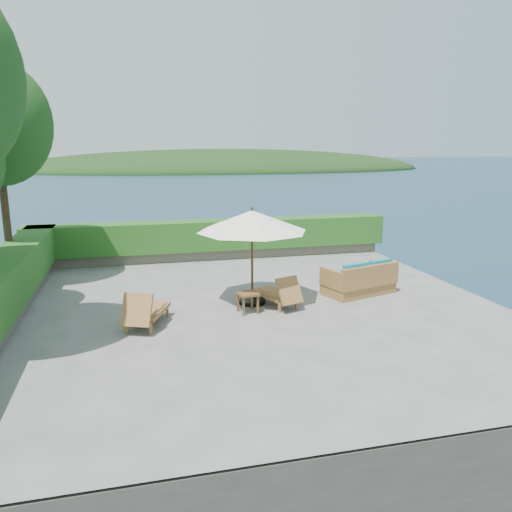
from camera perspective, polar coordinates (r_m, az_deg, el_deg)
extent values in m
plane|color=gray|center=(12.21, -0.46, -5.89)|extent=(12.00, 12.00, 0.00)
cube|color=#514A40|center=(12.79, -0.45, -12.51)|extent=(12.00, 12.00, 3.00)
plane|color=#152F41|center=(13.46, -0.43, -18.12)|extent=(600.00, 600.00, 0.00)
ellipsoid|color=black|center=(153.95, -3.70, 9.80)|extent=(126.00, 57.60, 12.60)
cube|color=#676152|center=(17.48, -4.77, 0.27)|extent=(12.00, 0.60, 0.36)
cube|color=#676152|center=(12.20, -27.15, -6.45)|extent=(0.60, 12.00, 0.36)
cube|color=#234C15|center=(17.35, -4.81, 2.44)|extent=(12.40, 0.90, 1.00)
cylinder|color=#49351C|center=(14.92, -26.78, 5.32)|extent=(0.20, 0.20, 4.68)
cylinder|color=black|center=(12.51, -0.44, -5.20)|extent=(0.67, 0.67, 0.10)
cylinder|color=#3D2716|center=(12.22, -0.45, -0.19)|extent=(0.06, 0.06, 2.34)
cone|color=white|center=(12.06, -0.45, 4.03)|extent=(2.78, 2.78, 0.52)
sphere|color=#3D2716|center=(12.02, -0.46, 5.49)|extent=(0.09, 0.09, 0.08)
cube|color=#985D37|center=(10.89, -14.57, -7.95)|extent=(0.07, 0.07, 0.24)
cube|color=#985D37|center=(10.71, -11.93, -8.17)|extent=(0.07, 0.07, 0.24)
cube|color=#985D37|center=(11.88, -12.54, -6.13)|extent=(0.07, 0.07, 0.24)
cube|color=#985D37|center=(11.71, -10.11, -6.29)|extent=(0.07, 0.07, 0.24)
cube|color=#985D37|center=(11.32, -12.13, -6.18)|extent=(1.02, 1.36, 0.08)
cube|color=#985D37|center=(10.62, -13.46, -6.01)|extent=(0.72, 0.60, 0.66)
cube|color=#985D37|center=(11.22, -14.02, -5.69)|extent=(0.35, 0.76, 0.05)
cube|color=#985D37|center=(11.01, -10.92, -5.89)|extent=(0.35, 0.76, 0.05)
cube|color=#985D37|center=(11.82, 2.71, -5.96)|extent=(0.07, 0.07, 0.23)
cube|color=#985D37|center=(12.10, 4.64, -5.54)|extent=(0.07, 0.07, 0.23)
cube|color=#985D37|center=(12.66, -0.12, -4.69)|extent=(0.07, 0.07, 0.23)
cube|color=#985D37|center=(12.92, 1.74, -4.34)|extent=(0.07, 0.07, 0.23)
cube|color=#985D37|center=(12.39, 1.97, -4.34)|extent=(0.93, 1.29, 0.08)
cube|color=#985D37|center=(11.81, 3.84, -3.96)|extent=(0.68, 0.55, 0.62)
cube|color=#985D37|center=(12.05, 1.28, -4.17)|extent=(0.30, 0.73, 0.04)
cube|color=#985D37|center=(12.39, 3.60, -3.72)|extent=(0.30, 0.73, 0.04)
cube|color=brown|center=(11.57, -1.43, -5.82)|extent=(0.05, 0.05, 0.44)
cube|color=brown|center=(11.70, 0.21, -5.61)|extent=(0.05, 0.05, 0.44)
cube|color=brown|center=(11.89, -2.08, -5.33)|extent=(0.05, 0.05, 0.44)
cube|color=brown|center=(12.01, -0.48, -5.12)|extent=(0.05, 0.05, 0.44)
cube|color=brown|center=(11.72, -0.95, -4.33)|extent=(0.53, 0.53, 0.05)
cube|color=#985D37|center=(13.58, 11.62, -3.37)|extent=(2.05, 1.43, 0.41)
cube|color=#985D37|center=(13.18, 12.96, -2.27)|extent=(1.83, 0.68, 0.57)
cube|color=#985D37|center=(12.93, 8.75, -2.62)|extent=(0.39, 0.93, 0.47)
cube|color=#985D37|center=(14.10, 14.35, -1.61)|extent=(0.39, 0.93, 0.47)
cube|color=#127682|center=(13.25, 10.13, -2.34)|extent=(0.99, 0.95, 0.19)
cube|color=#127682|center=(13.83, 12.86, -1.85)|extent=(0.99, 0.95, 0.19)
cube|color=#127682|center=(12.92, 11.28, -1.68)|extent=(0.74, 0.35, 0.37)
cube|color=#127682|center=(13.51, 14.02, -1.21)|extent=(0.74, 0.35, 0.37)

